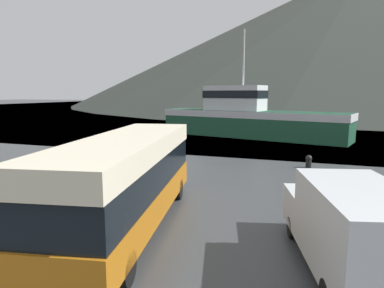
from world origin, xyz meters
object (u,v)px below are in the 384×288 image
object	(u,v)px
tour_bus	(127,177)
small_boat	(317,132)
delivery_van	(350,227)
storage_bin	(8,190)
fishing_boat	(248,117)

from	to	relation	value
tour_bus	small_boat	distance (m)	31.23
delivery_van	storage_bin	bearing A→B (deg)	159.83
fishing_boat	tour_bus	bearing A→B (deg)	15.60
storage_bin	small_boat	size ratio (longest dim) A/B	0.24
tour_bus	small_boat	bearing A→B (deg)	66.71
storage_bin	small_boat	distance (m)	32.62
delivery_van	fishing_boat	bearing A→B (deg)	90.67
tour_bus	fishing_boat	size ratio (longest dim) A/B	0.51
delivery_van	storage_bin	xyz separation A→B (m)	(-12.98, 1.26, -0.61)
tour_bus	storage_bin	distance (m)	6.07
tour_bus	storage_bin	xyz separation A→B (m)	(-5.95, 0.38, -1.13)
delivery_van	fishing_boat	distance (m)	28.77
delivery_van	tour_bus	bearing A→B (deg)	158.19
fishing_boat	storage_bin	bearing A→B (deg)	2.89
fishing_boat	small_boat	world-z (taller)	fishing_boat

